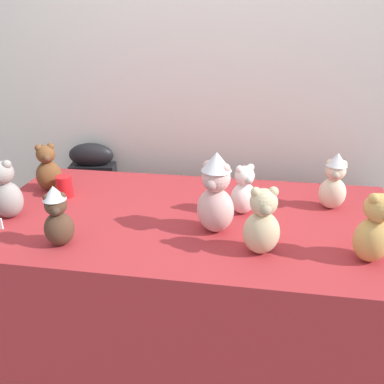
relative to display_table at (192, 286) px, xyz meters
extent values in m
plane|color=gray|center=(0.00, -0.25, -0.40)|extent=(10.00, 10.00, 0.00)
cube|color=silver|center=(0.00, 0.74, 0.90)|extent=(7.00, 0.08, 2.60)
cube|color=maroon|center=(0.00, 0.00, 0.00)|extent=(1.92, 0.98, 0.79)
cube|color=black|center=(-0.74, 0.62, -0.01)|extent=(0.29, 0.16, 0.78)
ellipsoid|color=black|center=(-0.74, 0.62, 0.45)|extent=(0.29, 0.16, 0.15)
ellipsoid|color=beige|center=(0.64, 0.19, 0.47)|extent=(0.14, 0.12, 0.15)
sphere|color=beige|center=(0.64, 0.19, 0.59)|extent=(0.09, 0.09, 0.09)
sphere|color=beige|center=(0.61, 0.19, 0.62)|extent=(0.03, 0.03, 0.03)
sphere|color=beige|center=(0.67, 0.18, 0.62)|extent=(0.03, 0.03, 0.03)
sphere|color=#ABA08A|center=(0.64, 0.15, 0.58)|extent=(0.04, 0.04, 0.04)
cone|color=silver|center=(0.64, 0.19, 0.64)|extent=(0.10, 0.10, 0.06)
ellipsoid|color=tan|center=(0.71, -0.25, 0.48)|extent=(0.18, 0.18, 0.18)
sphere|color=tan|center=(0.71, -0.25, 0.62)|extent=(0.11, 0.11, 0.11)
sphere|color=tan|center=(0.68, -0.27, 0.66)|extent=(0.04, 0.04, 0.04)
ellipsoid|color=#CCB78E|center=(0.31, -0.26, 0.48)|extent=(0.16, 0.14, 0.17)
sphere|color=#CCB78E|center=(0.31, -0.26, 0.61)|extent=(0.10, 0.10, 0.10)
sphere|color=#CCB78E|center=(0.28, -0.26, 0.65)|extent=(0.04, 0.04, 0.04)
sphere|color=#CCB78E|center=(0.34, -0.25, 0.65)|extent=(0.04, 0.04, 0.04)
sphere|color=#9D8E71|center=(0.31, -0.30, 0.60)|extent=(0.04, 0.04, 0.04)
ellipsoid|color=white|center=(0.23, 0.07, 0.47)|extent=(0.16, 0.15, 0.15)
sphere|color=white|center=(0.23, 0.07, 0.58)|extent=(0.09, 0.09, 0.09)
sphere|color=white|center=(0.21, 0.05, 0.62)|extent=(0.03, 0.03, 0.03)
sphere|color=white|center=(0.25, 0.08, 0.62)|extent=(0.03, 0.03, 0.03)
sphere|color=#B4B3AF|center=(0.25, 0.04, 0.57)|extent=(0.04, 0.04, 0.04)
ellipsoid|color=beige|center=(0.12, -0.12, 0.49)|extent=(0.20, 0.18, 0.20)
sphere|color=beige|center=(0.12, -0.12, 0.64)|extent=(0.12, 0.12, 0.12)
sphere|color=beige|center=(0.08, -0.11, 0.69)|extent=(0.04, 0.04, 0.04)
sphere|color=beige|center=(0.15, -0.13, 0.69)|extent=(0.04, 0.04, 0.04)
sphere|color=#A88783|center=(0.10, -0.17, 0.63)|extent=(0.05, 0.05, 0.05)
cone|color=silver|center=(0.12, -0.12, 0.71)|extent=(0.12, 0.12, 0.08)
ellipsoid|color=brown|center=(-0.79, 0.18, 0.48)|extent=(0.17, 0.16, 0.16)
sphere|color=brown|center=(-0.79, 0.18, 0.59)|extent=(0.10, 0.10, 0.10)
sphere|color=brown|center=(-0.81, 0.17, 0.63)|extent=(0.04, 0.04, 0.04)
sphere|color=brown|center=(-0.76, 0.20, 0.63)|extent=(0.04, 0.04, 0.04)
sphere|color=brown|center=(-0.77, 0.15, 0.59)|extent=(0.04, 0.04, 0.04)
ellipsoid|color=#4C3323|center=(-0.48, -0.33, 0.47)|extent=(0.15, 0.14, 0.14)
sphere|color=#4C3323|center=(-0.48, -0.33, 0.57)|extent=(0.09, 0.09, 0.09)
sphere|color=#4C3323|center=(-0.50, -0.34, 0.61)|extent=(0.03, 0.03, 0.03)
sphere|color=#4C3323|center=(-0.46, -0.31, 0.61)|extent=(0.03, 0.03, 0.03)
sphere|color=#412E23|center=(-0.46, -0.36, 0.57)|extent=(0.04, 0.04, 0.04)
cone|color=silver|center=(-0.48, -0.33, 0.62)|extent=(0.09, 0.09, 0.06)
ellipsoid|color=gray|center=(-0.82, -0.14, 0.48)|extent=(0.15, 0.12, 0.17)
sphere|color=gray|center=(-0.82, -0.14, 0.61)|extent=(0.10, 0.10, 0.10)
sphere|color=gray|center=(-0.79, -0.14, 0.65)|extent=(0.04, 0.04, 0.04)
cylinder|color=red|center=(-0.67, 0.11, 0.45)|extent=(0.08, 0.08, 0.11)
camera|label=1|loc=(0.25, -1.56, 1.22)|focal=36.22mm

